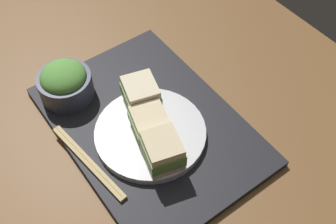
{
  "coord_description": "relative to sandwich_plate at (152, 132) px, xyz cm",
  "views": [
    {
      "loc": [
        46.15,
        -23.9,
        67.15
      ],
      "look_at": [
        7.43,
        4.37,
        5.0
      ],
      "focal_mm": 44.85,
      "sensor_mm": 36.0,
      "label": 1
    }
  ],
  "objects": [
    {
      "name": "sandwich_middle",
      "position": [
        -0.0,
        0.0,
        3.13
      ],
      "size": [
        8.36,
        8.05,
        4.81
      ],
      "color": "beige",
      "rests_on": "sandwich_plate"
    },
    {
      "name": "sandwich_plate",
      "position": [
        0.0,
        0.0,
        0.0
      ],
      "size": [
        21.02,
        21.02,
        1.46
      ],
      "primitive_type": "cylinder",
      "color": "silver",
      "rests_on": "serving_tray"
    },
    {
      "name": "serving_tray",
      "position": [
        -2.49,
        1.09,
        -1.47
      ],
      "size": [
        44.25,
        31.17,
        1.49
      ],
      "primitive_type": "cube",
      "color": "black",
      "rests_on": "ground_plane"
    },
    {
      "name": "sandwich_near",
      "position": [
        -6.4,
        2.03,
        3.57
      ],
      "size": [
        8.34,
        8.0,
        5.69
      ],
      "color": "beige",
      "rests_on": "sandwich_plate"
    },
    {
      "name": "ground_plane",
      "position": [
        -7.78,
        -0.29,
        -3.72
      ],
      "size": [
        140.0,
        100.0,
        3.0
      ],
      "primitive_type": "cube",
      "color": "brown"
    },
    {
      "name": "chopsticks_pair",
      "position": [
        -1.66,
        -12.85,
        -0.38
      ],
      "size": [
        20.37,
        3.92,
        0.7
      ],
      "color": "tan",
      "rests_on": "serving_tray"
    },
    {
      "name": "salad_bowl",
      "position": [
        -18.25,
        -8.12,
        2.95
      ],
      "size": [
        10.75,
        10.75,
        7.74
      ],
      "color": "#33384C",
      "rests_on": "serving_tray"
    },
    {
      "name": "sandwich_far",
      "position": [
        6.4,
        -2.03,
        3.59
      ],
      "size": [
        8.49,
        7.96,
        5.73
      ],
      "color": "beige",
      "rests_on": "sandwich_plate"
    }
  ]
}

